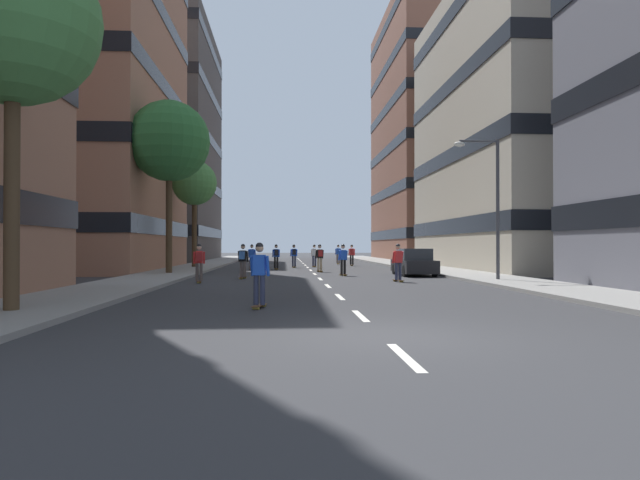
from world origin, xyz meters
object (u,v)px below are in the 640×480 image
Objects in this scene: street_tree_mid at (169,142)px; streetlamp_right at (490,193)px; street_tree_far at (194,184)px; skater_11 at (398,261)px; skater_0 at (343,258)px; parked_car_near at (414,263)px; skater_2 at (294,254)px; skater_7 at (243,259)px; skater_1 at (352,254)px; skater_9 at (199,261)px; skater_3 at (338,253)px; skater_8 at (276,255)px; skater_5 at (252,256)px; skater_6 at (259,272)px; street_tree_near at (13,20)px; skater_10 at (314,255)px; skater_4 at (320,256)px.

street_tree_mid is 18.04m from streetlamp_right.
street_tree_far reaches higher than skater_11.
parked_car_near is at bearing 0.12° from skater_0.
skater_7 is at bearing -101.42° from skater_2.
street_tree_mid is 15.26m from skater_11.
skater_1 is 20.69m from skater_11.
skater_0 is 9.06m from skater_9.
street_tree_far reaches higher than skater_3.
skater_2 and skater_8 have the same top height.
street_tree_far is 4.40× the size of skater_5.
skater_11 is at bearing -21.32° from skater_7.
skater_9 is (-1.74, -3.08, 0.00)m from skater_7.
skater_9 is (-3.30, -14.08, 0.00)m from skater_8.
street_tree_near is at bearing -168.24° from skater_6.
skater_11 is at bearing -110.46° from parked_car_near.
street_tree_mid is at bearing 90.00° from street_tree_near.
skater_11 is (4.54, -17.09, -0.03)m from skater_2.
street_tree_near is 20.85m from skater_0.
skater_9 is (2.75, -16.15, -5.23)m from street_tree_far.
skater_1 is 1.00× the size of skater_9.
skater_2 is at bearing 75.75° from street_tree_near.
skater_10 is (4.47, 15.23, -0.03)m from skater_7.
street_tree_far is (0.00, 27.85, -0.92)m from street_tree_near.
street_tree_far is 4.40× the size of skater_4.
skater_0 is (9.90, -1.42, -6.69)m from street_tree_mid.
skater_8 is (6.05, 25.79, -6.15)m from street_tree_near.
skater_5 is (-3.00, -3.71, -0.03)m from skater_2.
skater_2 is at bearing 101.89° from skater_4.
skater_8 is at bearing 76.80° from street_tree_near.
skater_0 is at bearing 24.82° from skater_7.
skater_1 is at bearing 100.41° from streetlamp_right.
street_tree_near is 5.14× the size of skater_10.
skater_11 reaches higher than parked_car_near.
skater_7 is (-11.63, 3.34, -3.12)m from streetlamp_right.
skater_8 is at bearing 49.53° from street_tree_mid.
skater_1 and skater_6 have the same top height.
skater_2 is at bearing 67.65° from skater_8.
skater_4 is at bearing 125.05° from streetlamp_right.
skater_11 is at bearing -75.11° from skater_2.
skater_10 is at bearing -141.89° from skater_1.
skater_0 is at bearing -179.88° from parked_car_near.
skater_7 is (4.49, -3.92, -6.66)m from street_tree_mid.
streetlamp_right reaches higher than skater_0.
skater_0 and skater_6 have the same top height.
street_tree_far is 14.13m from skater_1.
skater_3 is at bearing 58.21° from skater_5.
skater_10 is at bearing 83.95° from skater_6.
skater_11 is (7.41, -2.89, -0.03)m from skater_7.
skater_2 is 1.00× the size of skater_10.
street_tree_far is 4.40× the size of skater_6.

